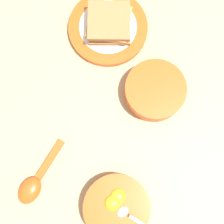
% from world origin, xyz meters
% --- Properties ---
extents(ground_plane, '(3.00, 3.00, 0.00)m').
position_xyz_m(ground_plane, '(0.00, 0.00, 0.00)').
color(ground_plane, tan).
extents(egg_bowl, '(0.15, 0.15, 0.08)m').
position_xyz_m(egg_bowl, '(-0.06, -0.12, 0.03)').
color(egg_bowl, '#DB5119').
rests_on(egg_bowl, ground_plane).
extents(toast_plate, '(0.20, 0.20, 0.02)m').
position_xyz_m(toast_plate, '(0.20, 0.22, 0.01)').
color(toast_plate, '#DB5119').
rests_on(toast_plate, ground_plane).
extents(toast_sandwich, '(0.14, 0.14, 0.04)m').
position_xyz_m(toast_sandwich, '(0.20, 0.22, 0.04)').
color(toast_sandwich, '#9E7042').
rests_on(toast_sandwich, toast_plate).
extents(soup_spoon, '(0.17, 0.08, 0.03)m').
position_xyz_m(soup_spoon, '(-0.18, 0.03, 0.01)').
color(soup_spoon, '#DB5119').
rests_on(soup_spoon, ground_plane).
extents(congee_bowl, '(0.14, 0.14, 0.05)m').
position_xyz_m(congee_bowl, '(0.18, 0.02, 0.03)').
color(congee_bowl, '#DB5119').
rests_on(congee_bowl, ground_plane).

